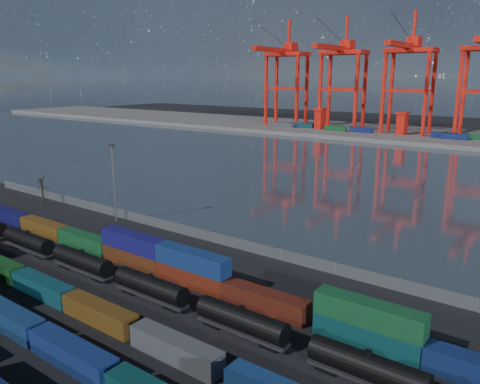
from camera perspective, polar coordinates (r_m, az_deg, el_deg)
The scene contains 13 objects.
ground at distance 67.01m, azimuth -15.81°, elevation -13.40°, with size 700.00×700.00×0.00m, color black.
harbor_water at distance 151.58m, azimuth 17.04°, elevation 1.84°, with size 700.00×700.00×0.00m, color #2F3A44.
far_quay at distance 251.91m, azimuth 25.16°, elevation 5.98°, with size 700.00×70.00×2.00m, color #514F4C.
container_row_south at distance 60.60m, azimuth -23.64°, elevation -14.98°, with size 140.30×2.53×5.40m.
container_row_mid at distance 77.68m, azimuth -25.42°, elevation -8.99°, with size 141.50×2.45×5.21m.
container_row_north at distance 72.59m, azimuth -8.06°, elevation -9.04°, with size 129.45×2.58×5.50m.
tanker_string at distance 78.17m, azimuth -18.67°, elevation -8.03°, with size 136.50×2.68×3.84m.
waterfront_fence at distance 84.88m, azimuth -0.80°, elevation -6.17°, with size 160.12×0.12×2.20m.
bare_tree at distance 121.42m, azimuth -22.97°, elevation 0.22°, with size 1.90×1.98×7.50m.
yard_light_mast at distance 101.62m, azimuth -15.15°, elevation 1.59°, with size 1.60×0.40×16.60m.
gantry_cranes at distance 245.41m, azimuth 23.98°, elevation 14.50°, with size 198.52×45.15×61.14m.
quay_containers at distance 239.96m, azimuth 21.94°, elevation 6.51°, with size 172.58×10.99×2.60m.
straddle_carriers at distance 241.95m, azimuth 24.26°, elevation 7.43°, with size 140.00×7.00×11.10m.
Camera 1 is at (48.12, -35.54, 30.20)m, focal length 35.00 mm.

